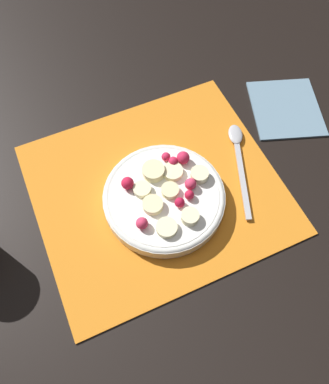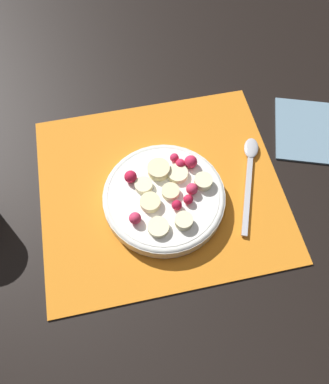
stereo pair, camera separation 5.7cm
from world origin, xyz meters
name	(u,v)px [view 1 (the left image)]	position (x,y,z in m)	size (l,w,h in m)	color
ground_plane	(157,189)	(0.00, 0.00, 0.00)	(3.00, 3.00, 0.00)	black
placemat	(157,188)	(0.00, 0.00, 0.00)	(0.39, 0.35, 0.01)	orange
fruit_bowl	(165,196)	(0.00, 0.03, 0.02)	(0.19, 0.19, 0.05)	silver
spoon	(238,151)	(-0.16, -0.01, 0.01)	(0.08, 0.18, 0.01)	#B2B2B7
napkin	(286,108)	(-0.29, -0.06, 0.00)	(0.16, 0.17, 0.01)	slate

